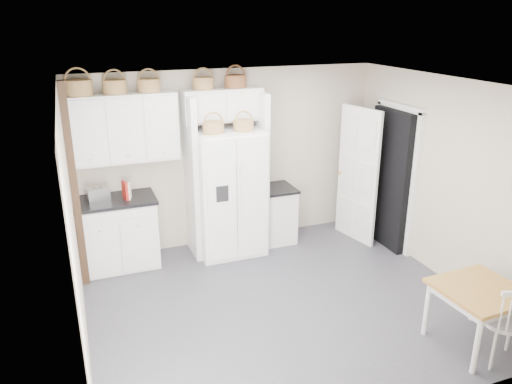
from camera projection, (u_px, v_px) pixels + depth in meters
name	position (u px, v px, depth m)	size (l,w,h in m)	color
floor	(282.00, 303.00, 6.06)	(4.50, 4.50, 0.00)	#4A4851
ceiling	(287.00, 86.00, 5.19)	(4.50, 4.50, 0.00)	white
wall_back	(230.00, 158.00, 7.39)	(4.50, 4.50, 0.00)	#BAB09C
wall_left	(74.00, 232.00, 4.87)	(4.00, 4.00, 0.00)	#BAB09C
wall_right	(445.00, 181.00, 6.37)	(4.00, 4.00, 0.00)	#BAB09C
refrigerator	(229.00, 193.00, 7.12)	(0.94, 0.75, 1.81)	white
base_cab_left	(118.00, 234.00, 6.83)	(1.02, 0.65, 0.95)	white
base_cab_right	(277.00, 215.00, 7.63)	(0.47, 0.56, 0.82)	white
dining_table	(476.00, 317.00, 5.19)	(0.81, 0.81, 0.67)	#A8692B
windsor_chair	(505.00, 322.00, 4.91)	(0.43, 0.39, 0.89)	white
counter_left	(114.00, 200.00, 6.66)	(1.07, 0.69, 0.04)	black
counter_right	(277.00, 189.00, 7.49)	(0.50, 0.60, 0.04)	black
toaster	(98.00, 195.00, 6.50)	(0.28, 0.16, 0.19)	silver
cookbook_red	(125.00, 191.00, 6.59)	(0.04, 0.16, 0.24)	#A62017
cookbook_cream	(129.00, 191.00, 6.61)	(0.03, 0.14, 0.21)	#F4E3C6
basket_upper_a	(78.00, 88.00, 6.18)	(0.34, 0.34, 0.19)	#956642
basket_upper_b	(115.00, 87.00, 6.33)	(0.30, 0.30, 0.17)	#956642
basket_upper_c	(149.00, 85.00, 6.48)	(0.30, 0.30, 0.17)	#956642
basket_bridge_a	(203.00, 83.00, 6.72)	(0.29, 0.29, 0.16)	#956642
basket_bridge_b	(235.00, 81.00, 6.87)	(0.30, 0.30, 0.17)	#582D15
basket_fridge_a	(213.00, 128.00, 6.63)	(0.29, 0.29, 0.15)	#956642
basket_fridge_b	(243.00, 125.00, 6.77)	(0.28, 0.28, 0.15)	#956642
upper_cabinet	(124.00, 128.00, 6.54)	(1.40, 0.34, 0.90)	white
bridge_cabinet	(222.00, 105.00, 6.91)	(1.12, 0.34, 0.45)	white
fridge_panel_left	(192.00, 178.00, 6.95)	(0.08, 0.60, 2.30)	white
fridge_panel_right	(260.00, 171.00, 7.29)	(0.08, 0.60, 2.30)	white
trim_post	(74.00, 189.00, 6.08)	(0.09, 0.09, 2.60)	black
doorway_void	(391.00, 179.00, 7.32)	(0.18, 0.85, 2.05)	black
door_slab	(358.00, 175.00, 7.49)	(0.80, 0.04, 2.05)	white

